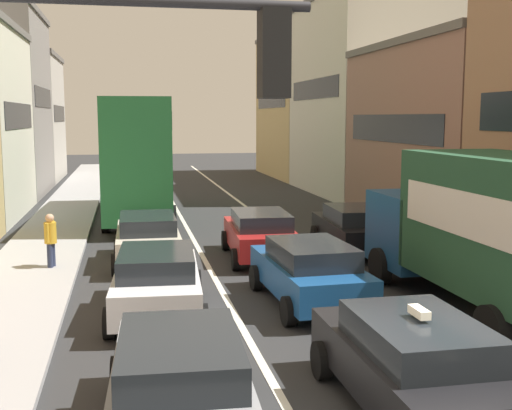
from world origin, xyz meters
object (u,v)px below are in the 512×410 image
traffic_light_pole (74,175)px  taxi_centre_lane_front (413,362)px  hatchback_centre_lane_third (260,234)px  sedan_right_lane_behind_truck (354,228)px  removalist_box_truck (486,227)px  sedan_left_lane_third (148,238)px  sedan_centre_lane_second (309,271)px  pedestrian_near_kerb (51,239)px  bus_mid_queue_primary (140,153)px  sedan_left_lane_front (180,383)px  wagon_left_lane_second (157,280)px

traffic_light_pole → taxi_centre_lane_front: size_ratio=1.28×
traffic_light_pole → hatchback_centre_lane_third: traffic_light_pole is taller
taxi_centre_lane_front → sedan_right_lane_behind_truck: taxi_centre_lane_front is taller
hatchback_centre_lane_third → sedan_right_lane_behind_truck: bearing=-79.5°
removalist_box_truck → sedan_left_lane_third: bearing=47.0°
traffic_light_pole → taxi_centre_lane_front: bearing=26.3°
removalist_box_truck → taxi_centre_lane_front: (-3.63, -4.22, -1.18)m
sedan_left_lane_third → taxi_centre_lane_front: bearing=-161.6°
sedan_left_lane_third → removalist_box_truck: bearing=-132.1°
hatchback_centre_lane_third → sedan_centre_lane_second: bearing=-175.6°
removalist_box_truck → sedan_centre_lane_second: size_ratio=1.77×
removalist_box_truck → traffic_light_pole: bearing=127.9°
traffic_light_pole → pedestrian_near_kerb: (-1.68, 12.54, -2.87)m
sedan_centre_lane_second → sedan_right_lane_behind_truck: (3.07, 5.45, 0.00)m
sedan_left_lane_third → pedestrian_near_kerb: pedestrian_near_kerb is taller
sedan_left_lane_third → bus_mid_queue_primary: (-0.01, 8.74, 2.03)m
removalist_box_truck → sedan_left_lane_front: 8.33m
wagon_left_lane_second → removalist_box_truck: bearing=-97.1°
wagon_left_lane_second → pedestrian_near_kerb: 5.47m
wagon_left_lane_second → hatchback_centre_lane_third: bearing=-29.5°
hatchback_centre_lane_third → taxi_centre_lane_front: bearing=-176.9°
traffic_light_pole → taxi_centre_lane_front: traffic_light_pole is taller
traffic_light_pole → removalist_box_truck: size_ratio=0.71×
removalist_box_truck → sedan_left_lane_third: size_ratio=1.79×
bus_mid_queue_primary → hatchback_centre_lane_third: bearing=-156.2°
sedan_left_lane_front → hatchback_centre_lane_third: size_ratio=1.00×
removalist_box_truck → sedan_centre_lane_second: (-3.56, 1.52, -1.18)m
sedan_centre_lane_second → pedestrian_near_kerb: pedestrian_near_kerb is taller
pedestrian_near_kerb → sedan_left_lane_third: bearing=25.0°
wagon_left_lane_second → sedan_left_lane_third: 5.18m
removalist_box_truck → wagon_left_lane_second: bearing=78.8°
sedan_right_lane_behind_truck → wagon_left_lane_second: bearing=133.4°
wagon_left_lane_second → bus_mid_queue_primary: bus_mid_queue_primary is taller
bus_mid_queue_primary → pedestrian_near_kerb: bus_mid_queue_primary is taller
removalist_box_truck → pedestrian_near_kerb: removalist_box_truck is taller
wagon_left_lane_second → bus_mid_queue_primary: (-0.04, 13.93, 2.03)m
hatchback_centre_lane_third → pedestrian_near_kerb: 6.15m
sedan_left_lane_front → sedan_right_lane_behind_truck: bearing=-27.3°
taxi_centre_lane_front → sedan_centre_lane_second: (0.08, 5.74, -0.00)m
traffic_light_pole → sedan_centre_lane_second: (4.59, 7.98, -3.02)m
traffic_light_pole → sedan_left_lane_front: size_ratio=1.25×
sedan_centre_lane_second → wagon_left_lane_second: (-3.52, -0.17, 0.00)m
traffic_light_pole → sedan_right_lane_behind_truck: traffic_light_pole is taller
sedan_left_lane_third → pedestrian_near_kerb: (-2.72, -0.45, 0.15)m
sedan_right_lane_behind_truck → bus_mid_queue_primary: size_ratio=0.41×
sedan_left_lane_front → hatchback_centre_lane_third: 11.33m
traffic_light_pole → sedan_left_lane_third: 13.38m
taxi_centre_lane_front → wagon_left_lane_second: (-3.45, 5.57, -0.00)m
removalist_box_truck → taxi_centre_lane_front: 5.69m
sedan_right_lane_behind_truck → bus_mid_queue_primary: (-6.63, 8.31, 2.03)m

